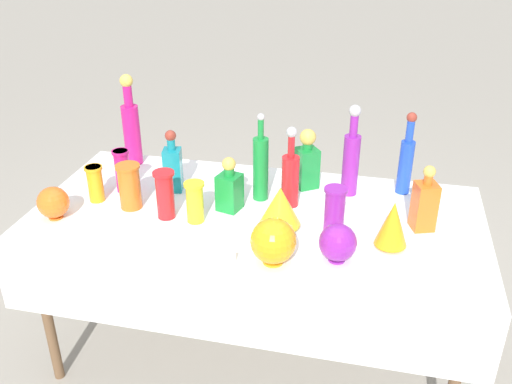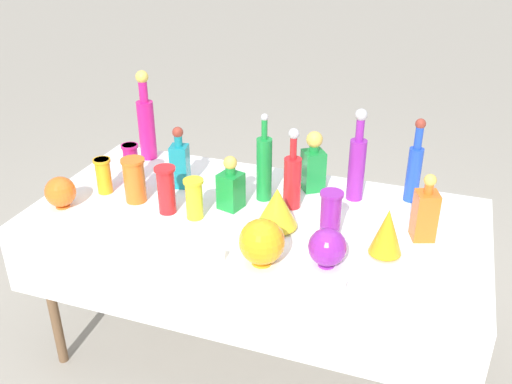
{
  "view_description": "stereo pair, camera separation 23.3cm",
  "coord_description": "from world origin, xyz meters",
  "px_view_note": "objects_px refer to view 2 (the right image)",
  "views": [
    {
      "loc": [
        0.46,
        -2.02,
        1.94
      ],
      "look_at": [
        0.0,
        0.0,
        0.86
      ],
      "focal_mm": 40.0,
      "sensor_mm": 36.0,
      "label": 1
    },
    {
      "loc": [
        0.69,
        -1.95,
        1.94
      ],
      "look_at": [
        0.0,
        0.0,
        0.86
      ],
      "focal_mm": 40.0,
      "sensor_mm": 36.0,
      "label": 2
    }
  ],
  "objects_px": {
    "tall_bottle_4": "(414,167)",
    "round_bowl_2": "(60,192)",
    "square_decanter_1": "(180,162)",
    "slender_vase_1": "(134,179)",
    "slender_vase_2": "(194,197)",
    "round_bowl_1": "(327,247)",
    "tall_bottle_1": "(264,167)",
    "slender_vase_4": "(331,214)",
    "tall_bottle_0": "(357,163)",
    "square_decanter_3": "(425,212)",
    "square_decanter_2": "(231,187)",
    "cardboard_box_behind_left": "(225,218)",
    "tall_bottle_3": "(292,178)",
    "tall_bottle_2": "(146,122)",
    "square_decanter_0": "(313,164)",
    "slender_vase_5": "(103,174)",
    "slender_vase_0": "(166,188)",
    "fluted_vase_1": "(277,207)",
    "fluted_vase_0": "(387,232)",
    "slender_vase_3": "(131,163)",
    "round_bowl_0": "(262,242)"
  },
  "relations": [
    {
      "from": "slender_vase_1",
      "to": "fluted_vase_0",
      "type": "relative_size",
      "value": 1.03
    },
    {
      "from": "tall_bottle_1",
      "to": "slender_vase_4",
      "type": "distance_m",
      "value": 0.41
    },
    {
      "from": "square_decanter_1",
      "to": "slender_vase_1",
      "type": "xyz_separation_m",
      "value": [
        -0.12,
        -0.19,
        -0.01
      ]
    },
    {
      "from": "slender_vase_2",
      "to": "round_bowl_1",
      "type": "distance_m",
      "value": 0.61
    },
    {
      "from": "slender_vase_5",
      "to": "tall_bottle_3",
      "type": "bearing_deg",
      "value": 10.2
    },
    {
      "from": "slender_vase_1",
      "to": "fluted_vase_0",
      "type": "bearing_deg",
      "value": -3.67
    },
    {
      "from": "cardboard_box_behind_left",
      "to": "round_bowl_2",
      "type": "bearing_deg",
      "value": -105.96
    },
    {
      "from": "slender_vase_2",
      "to": "square_decanter_3",
      "type": "bearing_deg",
      "value": 9.4
    },
    {
      "from": "tall_bottle_4",
      "to": "cardboard_box_behind_left",
      "type": "xyz_separation_m",
      "value": [
        -1.09,
        0.5,
        -0.73
      ]
    },
    {
      "from": "tall_bottle_0",
      "to": "square_decanter_3",
      "type": "height_order",
      "value": "tall_bottle_0"
    },
    {
      "from": "tall_bottle_3",
      "to": "square_decanter_0",
      "type": "relative_size",
      "value": 1.28
    },
    {
      "from": "square_decanter_1",
      "to": "round_bowl_2",
      "type": "relative_size",
      "value": 2.08
    },
    {
      "from": "slender_vase_1",
      "to": "round_bowl_0",
      "type": "bearing_deg",
      "value": -22.01
    },
    {
      "from": "tall_bottle_1",
      "to": "tall_bottle_4",
      "type": "xyz_separation_m",
      "value": [
        0.61,
        0.2,
        0.0
      ]
    },
    {
      "from": "tall_bottle_3",
      "to": "square_decanter_3",
      "type": "distance_m",
      "value": 0.55
    },
    {
      "from": "square_decanter_0",
      "to": "round_bowl_2",
      "type": "height_order",
      "value": "square_decanter_0"
    },
    {
      "from": "fluted_vase_0",
      "to": "fluted_vase_1",
      "type": "relative_size",
      "value": 1.09
    },
    {
      "from": "slender_vase_1",
      "to": "cardboard_box_behind_left",
      "type": "xyz_separation_m",
      "value": [
        0.03,
        0.9,
        -0.68
      ]
    },
    {
      "from": "round_bowl_1",
      "to": "round_bowl_2",
      "type": "height_order",
      "value": "round_bowl_1"
    },
    {
      "from": "tall_bottle_2",
      "to": "square_decanter_2",
      "type": "relative_size",
      "value": 1.89
    },
    {
      "from": "tall_bottle_4",
      "to": "round_bowl_1",
      "type": "bearing_deg",
      "value": -110.92
    },
    {
      "from": "square_decanter_1",
      "to": "slender_vase_1",
      "type": "height_order",
      "value": "square_decanter_1"
    },
    {
      "from": "square_decanter_2",
      "to": "cardboard_box_behind_left",
      "type": "relative_size",
      "value": 0.43
    },
    {
      "from": "tall_bottle_1",
      "to": "slender_vase_4",
      "type": "relative_size",
      "value": 2.01
    },
    {
      "from": "tall_bottle_3",
      "to": "square_decanter_2",
      "type": "height_order",
      "value": "tall_bottle_3"
    },
    {
      "from": "square_decanter_0",
      "to": "cardboard_box_behind_left",
      "type": "height_order",
      "value": "square_decanter_0"
    },
    {
      "from": "fluted_vase_0",
      "to": "round_bowl_1",
      "type": "relative_size",
      "value": 1.3
    },
    {
      "from": "square_decanter_0",
      "to": "cardboard_box_behind_left",
      "type": "distance_m",
      "value": 1.1
    },
    {
      "from": "tall_bottle_4",
      "to": "round_bowl_0",
      "type": "bearing_deg",
      "value": -124.14
    },
    {
      "from": "tall_bottle_2",
      "to": "slender_vase_5",
      "type": "xyz_separation_m",
      "value": [
        0.0,
        -0.4,
        -0.1
      ]
    },
    {
      "from": "slender_vase_2",
      "to": "fluted_vase_1",
      "type": "distance_m",
      "value": 0.34
    },
    {
      "from": "slender_vase_0",
      "to": "slender_vase_1",
      "type": "distance_m",
      "value": 0.18
    },
    {
      "from": "tall_bottle_4",
      "to": "round_bowl_2",
      "type": "distance_m",
      "value": 1.5
    },
    {
      "from": "square_decanter_1",
      "to": "slender_vase_2",
      "type": "relative_size",
      "value": 1.66
    },
    {
      "from": "round_bowl_2",
      "to": "tall_bottle_4",
      "type": "bearing_deg",
      "value": 21.81
    },
    {
      "from": "tall_bottle_4",
      "to": "slender_vase_4",
      "type": "xyz_separation_m",
      "value": [
        -0.26,
        -0.41,
        -0.05
      ]
    },
    {
      "from": "tall_bottle_2",
      "to": "round_bowl_0",
      "type": "bearing_deg",
      "value": -39.66
    },
    {
      "from": "tall_bottle_1",
      "to": "slender_vase_5",
      "type": "relative_size",
      "value": 2.43
    },
    {
      "from": "square_decanter_0",
      "to": "slender_vase_1",
      "type": "distance_m",
      "value": 0.78
    },
    {
      "from": "slender_vase_2",
      "to": "tall_bottle_4",
      "type": "bearing_deg",
      "value": 28.74
    },
    {
      "from": "tall_bottle_0",
      "to": "slender_vase_3",
      "type": "distance_m",
      "value": 1.01
    },
    {
      "from": "tall_bottle_2",
      "to": "round_bowl_1",
      "type": "distance_m",
      "value": 1.24
    },
    {
      "from": "square_decanter_0",
      "to": "tall_bottle_0",
      "type": "bearing_deg",
      "value": -7.27
    },
    {
      "from": "slender_vase_4",
      "to": "round_bowl_2",
      "type": "bearing_deg",
      "value": -172.83
    },
    {
      "from": "tall_bottle_1",
      "to": "fluted_vase_0",
      "type": "distance_m",
      "value": 0.62
    },
    {
      "from": "tall_bottle_4",
      "to": "square_decanter_3",
      "type": "distance_m",
      "value": 0.31
    },
    {
      "from": "round_bowl_2",
      "to": "cardboard_box_behind_left",
      "type": "xyz_separation_m",
      "value": [
        0.3,
        1.05,
        -0.65
      ]
    },
    {
      "from": "tall_bottle_1",
      "to": "tall_bottle_3",
      "type": "bearing_deg",
      "value": -12.48
    },
    {
      "from": "fluted_vase_1",
      "to": "round_bowl_1",
      "type": "relative_size",
      "value": 1.2
    },
    {
      "from": "tall_bottle_3",
      "to": "square_decanter_0",
      "type": "height_order",
      "value": "tall_bottle_3"
    }
  ]
}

